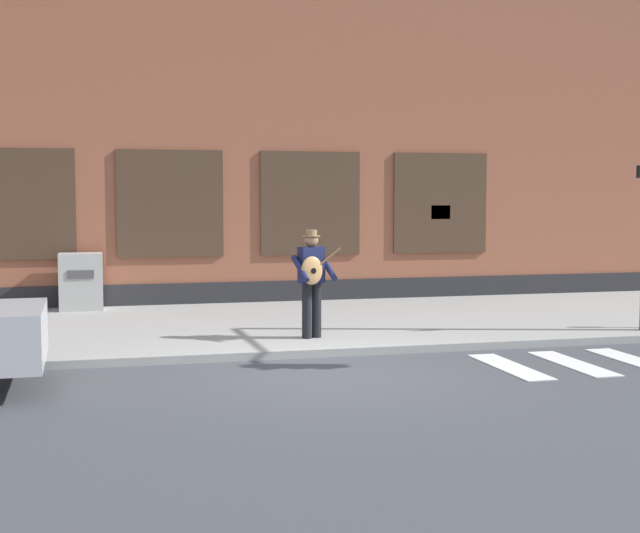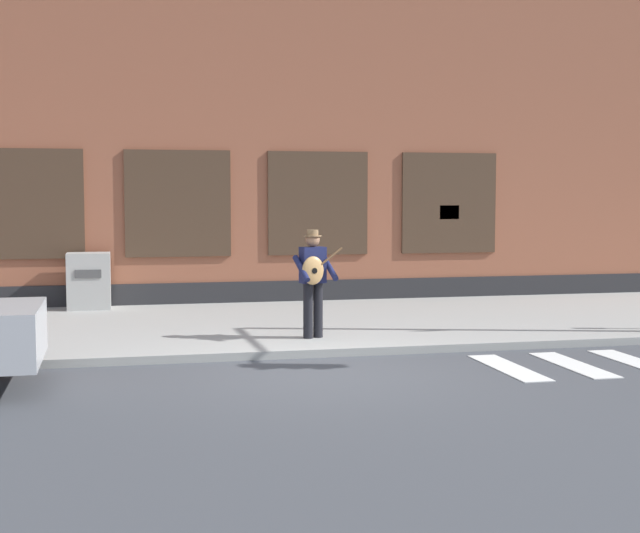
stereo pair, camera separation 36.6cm
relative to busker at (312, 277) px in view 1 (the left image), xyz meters
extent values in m
plane|color=#424449|center=(-0.31, -2.17, -1.08)|extent=(160.00, 160.00, 0.00)
cube|color=#9E9E99|center=(-0.31, 1.92, -1.02)|extent=(28.00, 5.93, 0.12)
cube|color=#99563D|center=(-0.31, 6.88, 2.79)|extent=(28.00, 4.00, 7.75)
cube|color=#28282B|center=(-0.31, 4.86, -0.81)|extent=(28.00, 0.04, 0.55)
cube|color=#473323|center=(-4.68, 4.85, 1.09)|extent=(2.13, 0.06, 2.16)
cube|color=black|center=(-4.68, 4.84, 1.09)|extent=(2.01, 0.03, 2.04)
cube|color=#473323|center=(-1.77, 4.85, 1.09)|extent=(2.13, 0.06, 2.16)
cube|color=black|center=(-1.77, 4.84, 1.09)|extent=(2.01, 0.03, 2.04)
cube|color=#473323|center=(1.14, 4.85, 1.09)|extent=(2.13, 0.06, 2.16)
cube|color=black|center=(1.14, 4.84, 1.09)|extent=(2.01, 0.03, 2.04)
cube|color=#473323|center=(4.05, 4.85, 1.09)|extent=(2.13, 0.06, 2.16)
cube|color=black|center=(4.05, 4.84, 1.09)|extent=(2.01, 0.03, 2.04)
cube|color=yellow|center=(4.05, 4.83, 0.89)|extent=(0.44, 0.02, 0.30)
cube|color=silver|center=(2.21, -2.34, -1.08)|extent=(0.42, 1.90, 0.01)
cube|color=silver|center=(3.17, -2.34, -1.08)|extent=(0.42, 1.90, 0.01)
cube|color=silver|center=(4.12, -2.34, -1.08)|extent=(0.42, 1.90, 0.01)
cube|color=silver|center=(-3.90, -1.64, -0.34)|extent=(0.06, 0.24, 0.12)
cube|color=silver|center=(-3.89, -2.78, -0.34)|extent=(0.06, 0.24, 0.12)
cylinder|color=black|center=(0.09, 0.06, -0.53)|extent=(0.15, 0.15, 0.86)
cylinder|color=black|center=(-0.08, 0.00, -0.53)|extent=(0.15, 0.15, 0.86)
cube|color=#191E47|center=(0.00, 0.04, 0.18)|extent=(0.42, 0.30, 0.56)
sphere|color=#9E7051|center=(0.00, 0.04, 0.57)|extent=(0.22, 0.22, 0.22)
cylinder|color=olive|center=(0.00, 0.04, 0.63)|extent=(0.28, 0.28, 0.02)
cylinder|color=olive|center=(0.00, 0.04, 0.68)|extent=(0.18, 0.18, 0.09)
cylinder|color=#191E47|center=(0.26, -0.01, 0.14)|extent=(0.20, 0.52, 0.39)
cylinder|color=#191E47|center=(-0.21, -0.11, 0.14)|extent=(0.20, 0.52, 0.39)
ellipsoid|color=tan|center=(-0.04, -0.15, 0.11)|extent=(0.38, 0.20, 0.44)
cylinder|color=black|center=(-0.02, -0.21, 0.11)|extent=(0.09, 0.03, 0.09)
cylinder|color=brown|center=(0.22, -0.12, 0.29)|extent=(0.47, 0.14, 0.34)
cube|color=#ADADA8|center=(-3.54, 4.43, -0.41)|extent=(0.82, 0.60, 1.10)
cube|color=#4C4C4C|center=(-3.54, 4.12, -0.25)|extent=(0.49, 0.02, 0.16)
camera|label=1|loc=(-3.22, -13.35, 1.26)|focal=50.00mm
camera|label=2|loc=(-2.86, -13.43, 1.26)|focal=50.00mm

